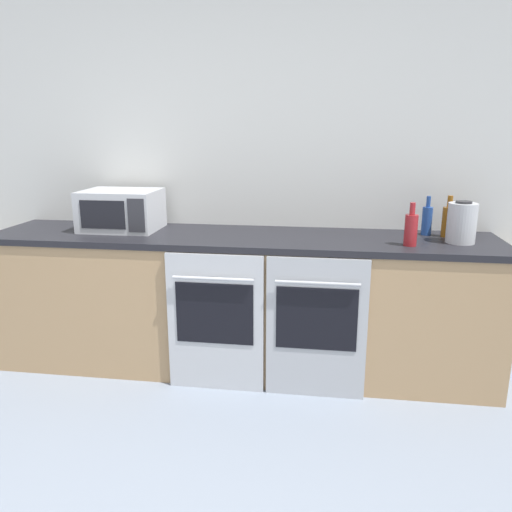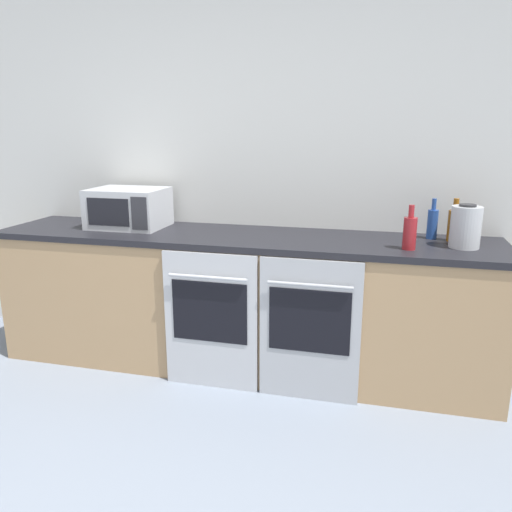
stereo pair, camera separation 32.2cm
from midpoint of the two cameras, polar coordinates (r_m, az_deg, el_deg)
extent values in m
cube|color=silver|center=(3.50, -3.53, 9.94)|extent=(10.00, 0.06, 2.60)
cube|color=tan|center=(3.34, -4.55, -5.58)|extent=(3.23, 0.66, 0.87)
cube|color=black|center=(3.21, -4.71, 2.03)|extent=(3.25, 0.68, 0.04)
cube|color=#B7BABF|center=(3.05, -7.72, -7.70)|extent=(0.59, 0.03, 0.86)
cube|color=black|center=(3.01, -7.86, -6.61)|extent=(0.47, 0.01, 0.38)
cylinder|color=#B7BABF|center=(2.92, -8.12, -2.65)|extent=(0.48, 0.02, 0.02)
cube|color=#A8AAAF|center=(2.95, 3.77, -8.39)|extent=(0.59, 0.03, 0.86)
cube|color=black|center=(2.91, 3.77, -7.27)|extent=(0.47, 0.01, 0.38)
cylinder|color=#A8AAAF|center=(2.81, 3.81, -3.18)|extent=(0.48, 0.02, 0.02)
cube|color=#B7BABF|center=(3.52, -17.68, 5.02)|extent=(0.50, 0.39, 0.27)
cube|color=black|center=(3.36, -19.80, 4.44)|extent=(0.30, 0.01, 0.18)
cube|color=#2D2D33|center=(3.26, -16.33, 4.43)|extent=(0.11, 0.01, 0.21)
cylinder|color=#234793|center=(3.32, 16.36, 3.83)|extent=(0.06, 0.06, 0.18)
cylinder|color=#234793|center=(3.30, 16.51, 5.96)|extent=(0.03, 0.03, 0.07)
cylinder|color=#8C5114|center=(3.29, 18.54, 3.66)|extent=(0.08, 0.08, 0.19)
cylinder|color=#8C5114|center=(3.27, 18.72, 5.90)|extent=(0.03, 0.03, 0.07)
cylinder|color=maroon|center=(2.98, 14.37, 2.83)|extent=(0.07, 0.07, 0.18)
cylinder|color=maroon|center=(2.96, 14.52, 5.24)|extent=(0.03, 0.03, 0.07)
cylinder|color=#B7BABF|center=(3.14, 19.79, 3.53)|extent=(0.17, 0.17, 0.24)
cylinder|color=#262628|center=(3.12, 19.98, 5.78)|extent=(0.09, 0.09, 0.01)
camera|label=1|loc=(0.16, -92.86, -0.74)|focal=35.00mm
camera|label=2|loc=(0.16, 87.14, 0.74)|focal=35.00mm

